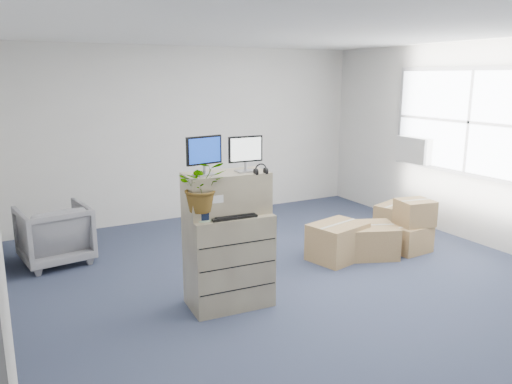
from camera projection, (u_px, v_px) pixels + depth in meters
ground at (312, 290)px, 5.56m from camera, size 7.00×7.00×0.00m
wall_back at (194, 133)px, 8.26m from camera, size 6.00×0.02×2.80m
wall_right at (502, 148)px, 6.62m from camera, size 0.02×7.00×2.80m
window at (470, 122)px, 6.96m from camera, size 0.07×2.72×1.52m
ac_unit at (415, 150)px, 7.81m from camera, size 0.24×0.60×0.40m
filing_cabinet_lower at (229, 260)px, 5.12m from camera, size 0.86×0.56×0.97m
filing_cabinet_upper at (226, 193)px, 5.00m from camera, size 0.86×0.47×0.42m
monitor_left at (204, 153)px, 4.78m from camera, size 0.38×0.18×0.38m
monitor_right at (246, 152)px, 4.95m from camera, size 0.36×0.15×0.36m
headphones at (261, 170)px, 4.90m from camera, size 0.13×0.02×0.13m
keyboard at (232, 216)px, 4.89m from camera, size 0.47×0.22×0.02m
mouse at (264, 211)px, 5.07m from camera, size 0.09×0.06×0.03m
water_bottle at (233, 200)px, 5.06m from camera, size 0.07×0.07×0.24m
phone_dock at (220, 210)px, 5.00m from camera, size 0.06×0.05×0.13m
external_drive at (256, 204)px, 5.27m from camera, size 0.23×0.19×0.06m
tissue_box at (255, 198)px, 5.21m from camera, size 0.25×0.14×0.09m
potted_plant at (202, 193)px, 4.75m from camera, size 0.55×0.59×0.47m
office_chair at (54, 231)px, 6.30m from camera, size 0.90×0.86×0.82m
cardboard_boxes at (376, 233)px, 6.77m from camera, size 2.23×1.29×0.71m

